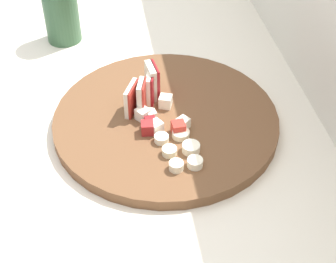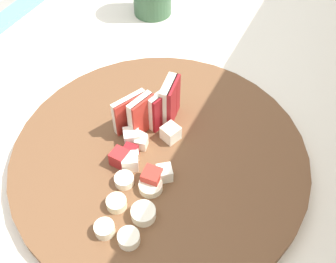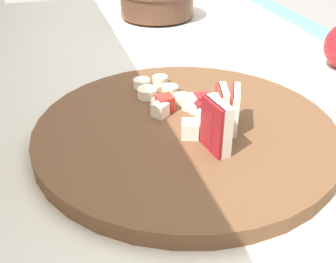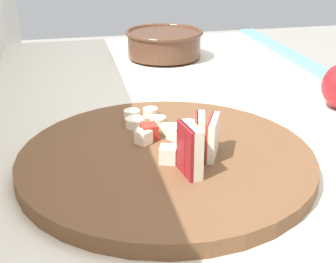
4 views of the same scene
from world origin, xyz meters
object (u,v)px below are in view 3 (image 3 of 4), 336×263
object	(u,v)px
apple_wedge_fan	(221,118)
apple_dice_pile	(191,111)
banana_slice_rows	(158,92)
ceramic_bowl	(157,1)
cutting_board	(185,132)

from	to	relation	value
apple_wedge_fan	apple_dice_pile	bearing A→B (deg)	13.68
apple_wedge_fan	banana_slice_rows	bearing A→B (deg)	16.22
apple_dice_pile	banana_slice_rows	distance (m)	0.08
ceramic_bowl	banana_slice_rows	bearing A→B (deg)	164.59
apple_wedge_fan	apple_dice_pile	distance (m)	0.07
cutting_board	banana_slice_rows	world-z (taller)	banana_slice_rows
cutting_board	banana_slice_rows	distance (m)	0.10
cutting_board	apple_wedge_fan	world-z (taller)	apple_wedge_fan
apple_wedge_fan	ceramic_bowl	distance (m)	0.59
banana_slice_rows	ceramic_bowl	bearing A→B (deg)	-15.41
apple_dice_pile	ceramic_bowl	xyz separation A→B (m)	(0.52, -0.10, 0.01)
banana_slice_rows	cutting_board	bearing A→B (deg)	-173.82
banana_slice_rows	ceramic_bowl	xyz separation A→B (m)	(0.45, -0.12, 0.01)
banana_slice_rows	ceramic_bowl	distance (m)	0.46
apple_dice_pile	ceramic_bowl	world-z (taller)	ceramic_bowl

